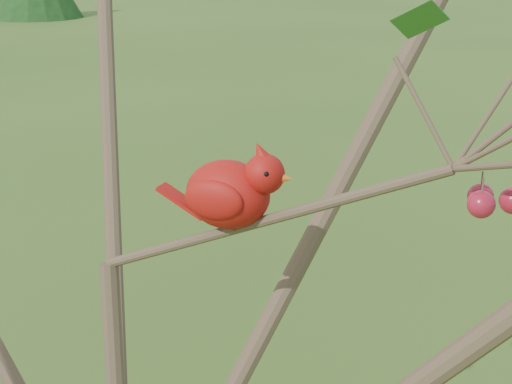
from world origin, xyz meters
TOP-DOWN VIEW (x-y plane):
  - crabapple_tree at (0.03, -0.02)m, footprint 2.35×2.05m
  - cardinal at (0.20, 0.08)m, footprint 0.24×0.13m

SIDE VIEW (x-z plane):
  - cardinal at x=0.20m, z-range 2.04..2.20m
  - crabapple_tree at x=0.03m, z-range 0.65..3.60m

